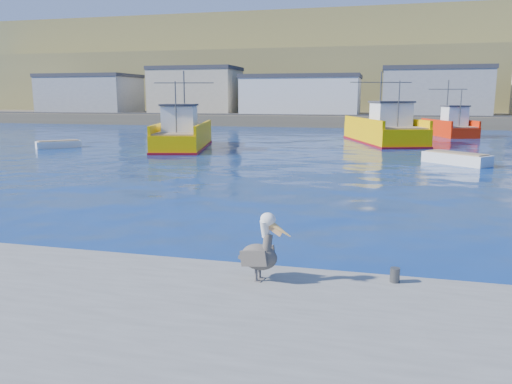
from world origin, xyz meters
TOP-DOWN VIEW (x-y plane):
  - ground at (0.00, 0.00)m, footprint 260.00×260.00m
  - dock_bollards at (0.60, -3.40)m, footprint 36.20×0.20m
  - far_shore at (0.00, 109.20)m, footprint 200.00×81.00m
  - trawler_yellow_a at (-13.52, 25.59)m, footprint 6.13×11.61m
  - trawler_yellow_b at (2.84, 34.92)m, footprint 8.12×13.30m
  - boat_orange at (9.89, 45.29)m, footprint 5.44×8.89m
  - skiff_left at (-23.89, 23.36)m, footprint 3.38×3.35m
  - skiff_mid at (7.33, 20.41)m, footprint 4.15×3.89m
  - pelican at (0.32, -3.96)m, footprint 1.17×0.61m

SIDE VIEW (x-z plane):
  - ground at x=0.00m, z-range 0.00..0.00m
  - skiff_left at x=-23.89m, z-range -0.14..0.63m
  - skiff_mid at x=7.33m, z-range -0.17..0.75m
  - dock_bollards at x=0.60m, z-range 0.50..0.80m
  - trawler_yellow_a at x=-13.52m, z-range -2.21..4.27m
  - boat_orange at x=9.89m, z-range -2.01..4.07m
  - trawler_yellow_b at x=2.84m, z-range -2.23..4.45m
  - pelican at x=0.32m, z-range 0.39..1.84m
  - far_shore at x=0.00m, z-range -3.02..20.98m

